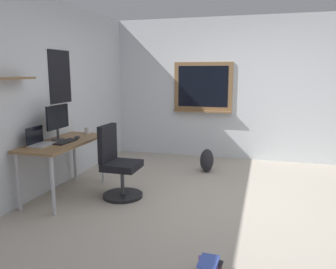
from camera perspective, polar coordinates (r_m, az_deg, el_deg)
The scene contains 12 objects.
ground_plane at distance 4.32m, azimuth 9.43°, elevation -11.70°, with size 5.20×5.20×0.00m, color #ADA393.
wall_back at distance 4.92m, azimuth -19.89°, elevation 6.14°, with size 5.00×0.30×2.60m.
wall_right at distance 6.46m, azimuth 12.09°, elevation 7.39°, with size 0.22×5.00×2.60m.
desk at distance 4.64m, azimuth -17.02°, elevation -2.04°, with size 1.35×0.58×0.73m.
office_chair at distance 4.49m, azimuth -8.42°, elevation -5.32°, with size 0.52×0.52×0.95m.
laptop at distance 4.45m, azimuth -20.77°, elevation -1.00°, with size 0.31×0.21×0.23m.
monitor_primary at distance 4.66m, azimuth -17.99°, elevation 2.34°, with size 0.46×0.17×0.46m.
keyboard at distance 4.53m, azimuth -16.77°, elevation -1.15°, with size 0.37×0.13×0.02m, color black.
computer_mouse at distance 4.76m, azimuth -14.97°, elevation -0.43°, with size 0.10×0.06×0.03m, color #262628.
coffee_mug at distance 5.09m, azimuth -13.37°, elevation 0.66°, with size 0.08×0.08×0.09m, color silver.
backpack at distance 5.64m, azimuth 6.51°, elevation -4.32°, with size 0.32×0.22×0.37m, color #232328.
book_stack_on_floor at distance 2.98m, azimuth 6.98°, elevation -21.16°, with size 0.24×0.21×0.12m.
Camera 1 is at (-3.98, -0.42, 1.62)m, focal length 36.40 mm.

